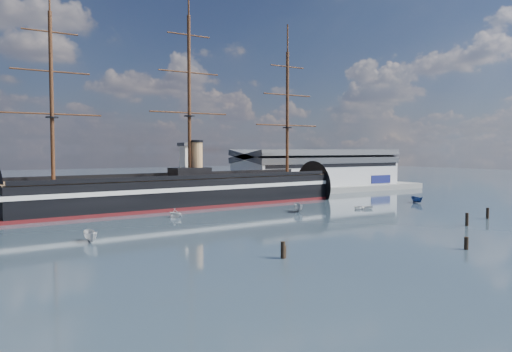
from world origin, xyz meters
TOP-DOWN VIEW (x-y plane):
  - ground at (0.00, 40.00)m, footprint 600.00×600.00m
  - quay at (10.00, 76.00)m, footprint 180.00×18.00m
  - warehouse at (58.00, 80.00)m, footprint 63.00×21.00m
  - quay_tower at (3.00, 73.00)m, footprint 5.00×5.00m
  - warship at (-6.60, 60.00)m, footprint 113.28×20.85m
  - motorboat_a at (-38.61, 22.42)m, footprint 6.00×2.64m
  - motorboat_c at (13.71, 34.75)m, footprint 6.58×5.28m
  - motorboat_d at (-15.02, 42.11)m, footprint 6.51×4.23m
  - motorboat_e at (31.62, 30.71)m, footprint 2.55×3.17m
  - motorboat_f at (54.38, 32.67)m, footprint 6.03×3.64m
  - piling_near_left at (-19.73, -4.58)m, footprint 0.64×0.64m
  - piling_near_mid at (6.90, -14.72)m, footprint 0.64×0.64m
  - piling_near_right at (27.86, -0.71)m, footprint 0.64×0.64m
  - piling_far_right at (40.70, 2.96)m, footprint 0.64×0.64m

SIDE VIEW (x-z plane):
  - ground at x=0.00m, z-range 0.00..0.00m
  - quay at x=10.00m, z-range -1.00..1.00m
  - motorboat_a at x=-38.61m, z-range -1.17..1.17m
  - motorboat_c at x=13.71m, z-range -1.26..1.26m
  - motorboat_d at x=-15.02m, z-range -1.10..1.10m
  - motorboat_e at x=31.62m, z-range -0.70..0.70m
  - motorboat_f at x=54.38m, z-range -1.13..1.13m
  - piling_near_left at x=-19.73m, z-range -1.52..1.52m
  - piling_near_mid at x=6.90m, z-range -1.30..1.30m
  - piling_near_right at x=27.86m, z-range -1.64..1.64m
  - piling_far_right at x=40.70m, z-range -1.55..1.55m
  - warship at x=-6.60m, z-range -22.93..31.01m
  - warehouse at x=58.00m, z-range 2.18..13.78m
  - quay_tower at x=3.00m, z-range 2.25..17.25m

